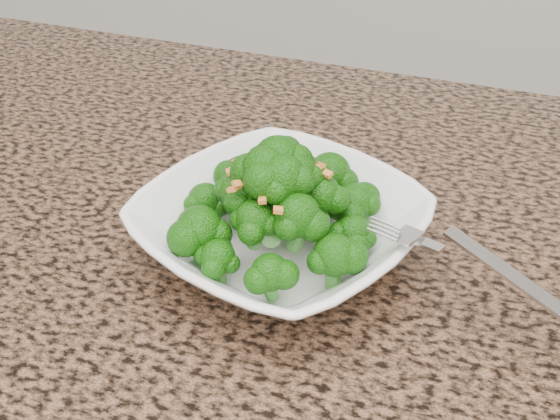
% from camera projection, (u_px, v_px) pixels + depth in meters
% --- Properties ---
extents(granite_counter, '(1.64, 1.04, 0.03)m').
position_uv_depth(granite_counter, '(245.00, 359.00, 0.54)').
color(granite_counter, brown).
rests_on(granite_counter, cabinet).
extents(bowl, '(0.30, 0.30, 0.06)m').
position_uv_depth(bowl, '(280.00, 230.00, 0.61)').
color(bowl, white).
rests_on(bowl, granite_counter).
extents(broccoli_pile, '(0.20, 0.20, 0.07)m').
position_uv_depth(broccoli_pile, '(280.00, 168.00, 0.57)').
color(broccoli_pile, '#19610B').
rests_on(broccoli_pile, bowl).
extents(garlic_topping, '(0.12, 0.12, 0.01)m').
position_uv_depth(garlic_topping, '(280.00, 127.00, 0.55)').
color(garlic_topping, orange).
rests_on(garlic_topping, broccoli_pile).
extents(fork, '(0.18, 0.10, 0.01)m').
position_uv_depth(fork, '(435.00, 246.00, 0.53)').
color(fork, silver).
rests_on(fork, bowl).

